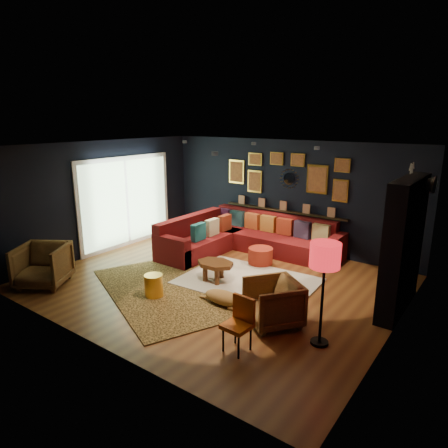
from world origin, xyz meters
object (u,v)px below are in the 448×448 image
Objects in this scene: sectional at (242,239)px; orange_chair at (240,320)px; pouf at (261,256)px; gold_stool at (154,286)px; armchair_right at (273,301)px; dog at (224,295)px; coffee_table at (215,266)px; floor_lamp at (325,260)px; armchair_left at (42,263)px.

sectional is 4.14m from orange_chair.
gold_stool is at bearing -105.70° from pouf.
armchair_right reaches higher than pouf.
coffee_table is at bearing 134.29° from dog.
gold_stool is at bearing 171.51° from orange_chair.
orange_chair reaches higher than coffee_table.
floor_lamp is at bearing -7.11° from dog.
floor_lamp is 1.45× the size of dog.
dog is (1.21, 0.46, -0.02)m from gold_stool.
sectional is 3.31× the size of dog.
pouf is 2.09m from dog.
armchair_left is at bearing -166.90° from floor_lamp.
armchair_left is at bearing -170.57° from orange_chair.
armchair_left is at bearing -156.76° from gold_stool.
gold_stool is (-0.70, -2.49, -0.00)m from pouf.
sectional reaches higher than armchair_right.
sectional is 4.37× the size of armchair_right.
armchair_right is 2.23m from gold_stool.
orange_chair is at bearing -54.49° from armchair_right.
pouf is 0.70× the size of orange_chair.
armchair_right is at bearing 92.43° from orange_chair.
dog is (0.72, -0.70, -0.16)m from coffee_table.
coffee_table is at bearing 160.95° from floor_lamp.
armchair_left reaches higher than dog.
floor_lamp is at bearing -40.75° from sectional.
pouf is 4.36m from armchair_left.
armchair_left is 1.13× the size of armchair_right.
orange_chair is (1.46, -2.97, 0.23)m from pouf.
armchair_left is (-2.75, -3.37, 0.23)m from pouf.
orange_chair is (2.16, -0.48, 0.24)m from gold_stool.
gold_stool is 0.28× the size of floor_lamp.
floor_lamp is at bearing 29.89° from armchair_right.
coffee_table is 1.02× the size of armchair_right.
pouf is 0.68× the size of armchair_right.
coffee_table is at bearing -71.76° from sectional.
coffee_table reaches higher than gold_stool.
sectional is 4.32m from armchair_left.
pouf is at bearing 80.74° from coffee_table.
dog is at bearing -146.88° from armchair_right.
coffee_table is 1.27m from gold_stool.
gold_stool is (2.05, 0.88, -0.23)m from armchair_left.
armchair_left is (-1.94, -3.86, 0.12)m from sectional.
armchair_right is 1.03× the size of orange_chair.
orange_chair is 0.73× the size of dog.
coffee_table is 1.35m from pouf.
pouf is 2.57m from armchair_right.
coffee_table is at bearing -167.22° from armchair_right.
armchair_right is (4.23, 1.28, -0.05)m from armchair_left.
sectional is 8.27× the size of gold_stool.
coffee_table is 2.35m from orange_chair.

